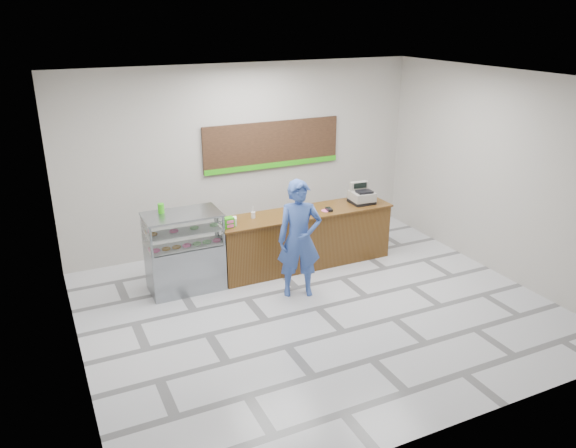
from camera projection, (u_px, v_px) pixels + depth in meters
name	position (u px, v px, depth m)	size (l,w,h in m)	color
floor	(318.00, 308.00, 8.79)	(7.00, 7.00, 0.00)	silver
back_wall	(245.00, 157.00, 10.71)	(7.00, 7.00, 0.00)	#B6B0A7
ceiling	(323.00, 79.00, 7.55)	(7.00, 7.00, 0.00)	silver
sales_counter	(305.00, 238.00, 10.14)	(3.26, 0.76, 1.03)	brown
display_case	(184.00, 251.00, 9.19)	(1.22, 0.72, 1.33)	gray
menu_board	(273.00, 146.00, 10.83)	(2.80, 0.06, 0.90)	black
cash_register	(361.00, 195.00, 10.36)	(0.43, 0.45, 0.38)	black
card_terminal	(329.00, 209.00, 10.00)	(0.09, 0.18, 0.04)	black
serving_tray	(301.00, 211.00, 9.93)	(0.38, 0.32, 0.02)	#50CE1A
napkin_box	(232.00, 221.00, 9.31)	(0.15, 0.15, 0.13)	white
straw_cup	(253.00, 215.00, 9.63)	(0.07, 0.07, 0.11)	silver
promo_box	(228.00, 222.00, 9.20)	(0.19, 0.13, 0.17)	#30B213
donut_decal	(326.00, 211.00, 10.00)	(0.17, 0.17, 0.00)	#FF5BA2
green_cup_left	(161.00, 208.00, 8.97)	(0.10, 0.10, 0.16)	#30B213
green_cup_right	(161.00, 207.00, 9.04)	(0.09, 0.09, 0.13)	#30B213
customer	(299.00, 239.00, 8.92)	(0.70, 0.46, 1.93)	#3554A3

